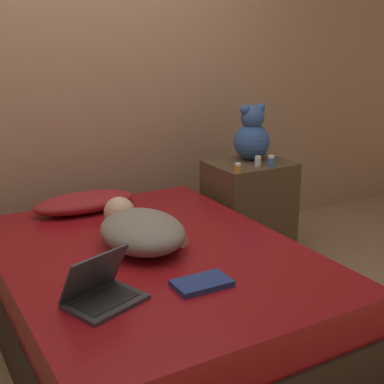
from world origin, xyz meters
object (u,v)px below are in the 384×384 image
Objects in this scene: teddy_bear at (252,136)px; book at (202,283)px; pillow at (85,202)px; bottle_clear at (258,161)px; bottle_amber at (238,168)px; bottle_blue at (271,161)px; laptop at (101,291)px; person_lying at (140,229)px.

book is at bearing -133.43° from teddy_bear.
bottle_clear is (1.07, -0.22, 0.16)m from pillow.
bottle_blue is (0.27, 0.02, 0.00)m from bottle_amber.
bottle_blue is at bearing -88.37° from teddy_bear.
bottle_clear is at bearing 18.08° from bottle_amber.
book is (-0.77, -0.87, -0.20)m from bottle_amber.
laptop is 1.62m from bottle_clear.
laptop is 5.93× the size of bottle_amber.
bottle_amber is 0.27m from bottle_blue.
pillow is 0.89× the size of person_lying.
teddy_bear reaches higher than bottle_clear.
book is (0.04, -0.52, -0.07)m from person_lying.
pillow is at bearing 177.44° from teddy_bear.
laptop is at bearing 168.80° from book.
laptop is (-0.30, -1.07, -0.01)m from pillow.
person_lying is at bearing -161.04° from bottle_blue.
teddy_bear is 6.45× the size of bottle_amber.
bottle_clear is at bearing 151.64° from bottle_blue.
laptop is 1.42m from bottle_amber.
teddy_bear is (1.14, -0.05, 0.29)m from pillow.
pillow is at bearing 162.24° from bottle_amber.
bottle_amber is at bearing -17.76° from pillow.
person_lying is 0.53m from book.
person_lying reaches higher than pillow.
person_lying is 0.57m from laptop.
bottle_clear is 0.96× the size of bottle_blue.
teddy_bear is at bearing 91.63° from bottle_blue.
bottle_blue is at bearing -12.58° from pillow.
teddy_bear is 5.47× the size of bottle_blue.
bottle_clear is (-0.07, -0.16, -0.13)m from teddy_bear.
bottle_amber is 0.24× the size of book.
bottle_amber is 0.21m from bottle_clear.
bottle_blue is 1.39m from book.
pillow reaches higher than book.
bottle_blue reaches higher than person_lying.
person_lying is at bearing -156.84° from bottle_amber.
bottle_blue is (1.15, -0.26, 0.16)m from pillow.
book is at bearing -136.17° from bottle_clear.
bottle_clear reaches higher than book.
teddy_bear reaches higher than bottle_amber.
laptop is 1.79m from teddy_bear.
bottle_blue is (0.07, -0.04, 0.00)m from bottle_clear.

